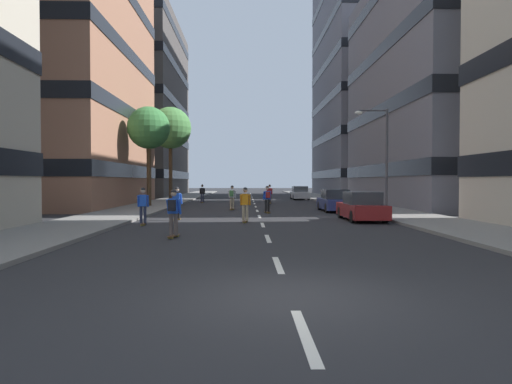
# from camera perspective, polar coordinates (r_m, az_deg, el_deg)

# --- Properties ---
(ground_plane) EXTENTS (191.69, 191.69, 0.00)m
(ground_plane) POSITION_cam_1_polar(r_m,az_deg,el_deg) (39.90, -0.17, -1.59)
(ground_plane) COLOR #28282B
(sidewalk_left) EXTENTS (3.99, 87.86, 0.14)m
(sidewalk_left) POSITION_cam_1_polar(r_m,az_deg,el_deg) (44.56, -11.29, -1.21)
(sidewalk_left) COLOR gray
(sidewalk_left) RESTS_ON ground_plane
(sidewalk_right) EXTENTS (3.99, 87.86, 0.14)m
(sidewalk_right) POSITION_cam_1_polar(r_m,az_deg,el_deg) (44.86, 10.67, -1.19)
(sidewalk_right) COLOR gray
(sidewalk_right) RESTS_ON ground_plane
(lane_markings) EXTENTS (0.16, 72.20, 0.01)m
(lane_markings) POSITION_cam_1_polar(r_m,az_deg,el_deg) (40.95, -0.20, -1.51)
(lane_markings) COLOR silver
(lane_markings) RESTS_ON ground_plane
(building_left_mid) EXTENTS (12.57, 19.43, 24.44)m
(building_left_mid) POSITION_cam_1_polar(r_m,az_deg,el_deg) (42.12, -24.43, 15.33)
(building_left_mid) COLOR #9E6B51
(building_left_mid) RESTS_ON ground_plane
(building_left_far) EXTENTS (12.57, 22.86, 24.94)m
(building_left_far) POSITION_cam_1_polar(r_m,az_deg,el_deg) (66.45, -15.44, 10.42)
(building_left_far) COLOR #4C4744
(building_left_far) RESTS_ON ground_plane
(building_right_mid) EXTENTS (12.57, 22.21, 20.04)m
(building_right_mid) POSITION_cam_1_polar(r_m,az_deg,el_deg) (42.28, 23.79, 12.23)
(building_right_mid) COLOR slate
(building_right_mid) RESTS_ON ground_plane
(building_right_far) EXTENTS (12.57, 23.03, 35.99)m
(building_right_far) POSITION_cam_1_polar(r_m,az_deg,el_deg) (67.93, 14.17, 14.98)
(building_right_far) COLOR slate
(building_right_far) RESTS_ON ground_plane
(parked_car_near) EXTENTS (1.82, 4.40, 1.52)m
(parked_car_near) POSITION_cam_1_polar(r_m,az_deg,el_deg) (23.96, 13.48, -1.94)
(parked_car_near) COLOR maroon
(parked_car_near) RESTS_ON ground_plane
(parked_car_mid) EXTENTS (1.82, 4.40, 1.52)m
(parked_car_mid) POSITION_cam_1_polar(r_m,az_deg,el_deg) (50.39, 5.65, -0.18)
(parked_car_mid) COLOR #B2B7BF
(parked_car_mid) RESTS_ON ground_plane
(parked_car_far) EXTENTS (1.82, 4.40, 1.52)m
(parked_car_far) POSITION_cam_1_polar(r_m,az_deg,el_deg) (30.82, 10.13, -1.19)
(parked_car_far) COLOR navy
(parked_car_far) RESTS_ON ground_plane
(street_tree_near) EXTENTS (4.25, 4.25, 9.52)m
(street_tree_near) POSITION_cam_1_polar(r_m,az_deg,el_deg) (46.44, -10.98, 8.07)
(street_tree_near) COLOR #4C3823
(street_tree_near) RESTS_ON sidewalk_left
(street_tree_mid) EXTENTS (3.36, 3.36, 7.87)m
(street_tree_mid) POSITION_cam_1_polar(r_m,az_deg,el_deg) (36.43, -13.68, 7.96)
(street_tree_mid) COLOR #4C3823
(street_tree_mid) RESTS_ON sidewalk_left
(streetlamp_right) EXTENTS (2.13, 0.30, 6.50)m
(streetlamp_right) POSITION_cam_1_polar(r_m,az_deg,el_deg) (29.11, 15.83, 5.40)
(streetlamp_right) COLOR #3F3F44
(streetlamp_right) RESTS_ON sidewalk_right
(skater_0) EXTENTS (0.54, 0.91, 1.78)m
(skater_0) POSITION_cam_1_polar(r_m,az_deg,el_deg) (42.70, -6.95, -0.04)
(skater_0) COLOR brown
(skater_0) RESTS_ON ground_plane
(skater_1) EXTENTS (0.56, 0.92, 1.78)m
(skater_1) POSITION_cam_1_polar(r_m,az_deg,el_deg) (16.45, -10.63, -2.32)
(skater_1) COLOR brown
(skater_1) RESTS_ON ground_plane
(skater_2) EXTENTS (0.55, 0.92, 1.78)m
(skater_2) POSITION_cam_1_polar(r_m,az_deg,el_deg) (22.18, -1.40, -1.42)
(skater_2) COLOR brown
(skater_2) RESTS_ON ground_plane
(skater_3) EXTENTS (0.57, 0.92, 1.78)m
(skater_3) POSITION_cam_1_polar(r_m,az_deg,el_deg) (28.74, 1.47, -0.72)
(skater_3) COLOR brown
(skater_3) RESTS_ON ground_plane
(skater_4) EXTENTS (0.56, 0.92, 1.78)m
(skater_4) POSITION_cam_1_polar(r_m,az_deg,el_deg) (21.49, -14.38, -1.56)
(skater_4) COLOR brown
(skater_4) RESTS_ON ground_plane
(skater_5) EXTENTS (0.54, 0.91, 1.78)m
(skater_5) POSITION_cam_1_polar(r_m,az_deg,el_deg) (41.27, 1.78, -0.08)
(skater_5) COLOR brown
(skater_5) RESTS_ON ground_plane
(skater_6) EXTENTS (0.55, 0.92, 1.78)m
(skater_6) POSITION_cam_1_polar(r_m,az_deg,el_deg) (23.76, -10.15, -1.26)
(skater_6) COLOR brown
(skater_6) RESTS_ON ground_plane
(skater_7) EXTENTS (0.57, 0.92, 1.78)m
(skater_7) POSITION_cam_1_polar(r_m,az_deg,el_deg) (31.89, -3.11, -0.51)
(skater_7) COLOR brown
(skater_7) RESTS_ON ground_plane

